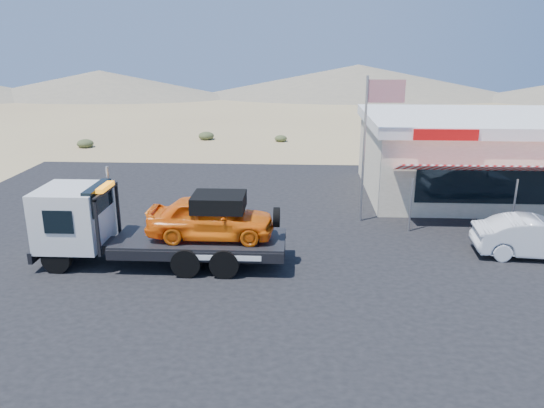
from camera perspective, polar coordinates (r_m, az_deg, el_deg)
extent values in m
plane|color=#957B55|center=(18.57, -3.66, -6.11)|extent=(120.00, 120.00, 0.00)
cube|color=black|center=(21.23, 2.63, -3.00)|extent=(32.00, 24.00, 0.02)
cylinder|color=black|center=(18.79, -22.15, -5.48)|extent=(0.96, 0.29, 0.96)
cylinder|color=black|center=(20.41, -19.96, -3.46)|extent=(0.96, 0.29, 0.96)
cylinder|color=black|center=(17.43, -9.16, -6.13)|extent=(0.96, 0.53, 0.96)
cylinder|color=black|center=(19.16, -8.00, -3.88)|extent=(0.96, 0.53, 0.96)
cylinder|color=black|center=(17.22, -5.09, -6.27)|extent=(0.96, 0.53, 0.96)
cylinder|color=black|center=(18.97, -4.30, -3.98)|extent=(0.96, 0.53, 0.96)
cube|color=black|center=(18.40, -10.91, -4.46)|extent=(7.83, 0.96, 0.29)
cube|color=silver|center=(19.11, -20.58, -1.27)|extent=(2.10, 2.24, 2.01)
cube|color=black|center=(18.57, -18.23, 0.62)|extent=(0.33, 1.91, 0.86)
cube|color=black|center=(18.68, -17.21, -1.49)|extent=(0.10, 2.10, 1.91)
cube|color=orange|center=(18.37, -17.50, 1.75)|extent=(0.24, 1.15, 0.14)
cube|color=black|center=(18.09, -7.72, -3.79)|extent=(5.73, 2.20, 0.14)
imported|color=orange|center=(17.76, -6.60, -1.45)|extent=(4.20, 1.69, 1.43)
cube|color=black|center=(17.55, -5.74, 0.22)|extent=(1.72, 1.43, 0.53)
imported|color=silver|center=(20.78, 26.62, -3.25)|extent=(4.37, 1.82, 1.41)
cube|color=beige|center=(27.84, 20.62, 4.45)|extent=(10.00, 8.00, 3.40)
cube|color=white|center=(27.51, 21.05, 8.41)|extent=(10.40, 8.40, 0.50)
cube|color=red|center=(22.77, 18.20, 7.08)|extent=(2.60, 0.12, 0.45)
cube|color=black|center=(24.19, 23.31, 1.86)|extent=(7.00, 0.06, 1.60)
cube|color=red|center=(23.18, 24.30, 3.54)|extent=(9.00, 1.73, 0.61)
cylinder|color=#99999E|center=(21.62, 14.69, -0.09)|extent=(0.08, 0.08, 2.20)
cylinder|color=#99999E|center=(22.78, 24.58, -0.24)|extent=(0.08, 0.08, 2.20)
cylinder|color=#99999E|center=(22.02, 9.85, 5.64)|extent=(0.10, 0.10, 6.00)
cube|color=#B20C14|center=(21.78, 12.18, 11.78)|extent=(1.50, 0.02, 0.90)
ellipsoid|color=#354123|center=(40.42, -19.46, 6.21)|extent=(1.16, 1.16, 0.62)
ellipsoid|color=#354123|center=(41.55, -7.09, 7.34)|extent=(1.19, 1.19, 0.64)
ellipsoid|color=#354123|center=(40.45, 0.95, 7.10)|extent=(0.94, 0.94, 0.51)
cone|color=#726B59|center=(77.06, -18.01, 12.22)|extent=(36.00, 36.00, 3.50)
cone|color=#726B59|center=(75.53, 9.25, 13.00)|extent=(44.00, 44.00, 4.20)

